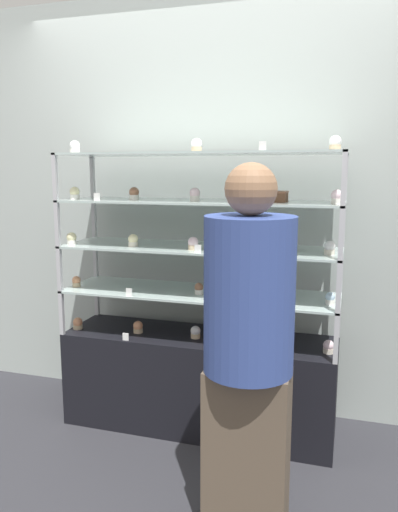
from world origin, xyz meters
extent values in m
plane|color=#2D2D33|center=(0.00, 0.00, 0.00)|extent=(20.00, 20.00, 0.00)
cube|color=#A8B2AD|center=(0.00, 0.37, 1.30)|extent=(8.00, 0.05, 2.60)
cube|color=black|center=(0.00, 0.00, 0.28)|extent=(1.59, 0.45, 0.57)
cube|color=#B7B7BC|center=(-0.78, 0.21, 0.70)|extent=(0.02, 0.02, 0.26)
cube|color=#B7B7BC|center=(0.78, 0.21, 0.70)|extent=(0.02, 0.02, 0.26)
cube|color=#B7B7BC|center=(-0.78, -0.21, 0.70)|extent=(0.02, 0.02, 0.26)
cube|color=#B7B7BC|center=(0.78, -0.21, 0.70)|extent=(0.02, 0.02, 0.26)
cube|color=#B2C6C1|center=(0.00, 0.00, 0.82)|extent=(1.59, 0.45, 0.01)
cube|color=#B7B7BC|center=(-0.78, 0.21, 0.96)|extent=(0.02, 0.02, 0.26)
cube|color=#B7B7BC|center=(0.78, 0.21, 0.96)|extent=(0.02, 0.02, 0.26)
cube|color=#B7B7BC|center=(-0.78, -0.21, 0.96)|extent=(0.02, 0.02, 0.26)
cube|color=#B7B7BC|center=(0.78, -0.21, 0.96)|extent=(0.02, 0.02, 0.26)
cube|color=#B2C6C1|center=(0.00, 0.00, 1.09)|extent=(1.59, 0.45, 0.01)
cube|color=#B7B7BC|center=(-0.78, 0.21, 1.23)|extent=(0.02, 0.02, 0.26)
cube|color=#B7B7BC|center=(0.78, 0.21, 1.23)|extent=(0.02, 0.02, 0.26)
cube|color=#B7B7BC|center=(-0.78, -0.21, 1.23)|extent=(0.02, 0.02, 0.26)
cube|color=#B7B7BC|center=(0.78, -0.21, 1.23)|extent=(0.02, 0.02, 0.26)
cube|color=#B2C6C1|center=(0.00, 0.00, 1.35)|extent=(1.59, 0.45, 0.01)
cube|color=#B7B7BC|center=(-0.78, 0.21, 1.49)|extent=(0.02, 0.02, 0.26)
cube|color=#B7B7BC|center=(0.78, 0.21, 1.49)|extent=(0.02, 0.02, 0.26)
cube|color=#B7B7BC|center=(-0.78, -0.21, 1.49)|extent=(0.02, 0.02, 0.26)
cube|color=#B7B7BC|center=(0.78, -0.21, 1.49)|extent=(0.02, 0.02, 0.26)
cube|color=#B2C6C1|center=(0.00, 0.00, 1.62)|extent=(1.59, 0.45, 0.01)
cylinder|color=#C66660|center=(0.15, 0.06, 0.62)|extent=(0.20, 0.20, 0.12)
cylinder|color=silver|center=(0.15, 0.06, 0.69)|extent=(0.21, 0.21, 0.02)
cube|color=brown|center=(0.37, 0.00, 1.38)|extent=(0.24, 0.13, 0.05)
cube|color=#8C5B42|center=(0.37, 0.00, 1.41)|extent=(0.25, 0.13, 0.01)
cylinder|color=#CCB28C|center=(-0.75, -0.10, 0.58)|extent=(0.06, 0.06, 0.03)
sphere|color=#E5996B|center=(-0.75, -0.10, 0.61)|extent=(0.06, 0.06, 0.06)
cylinder|color=#CCB28C|center=(-0.36, -0.06, 0.58)|extent=(0.06, 0.06, 0.03)
sphere|color=#E5996B|center=(-0.36, -0.06, 0.61)|extent=(0.06, 0.06, 0.06)
cylinder|color=#CCB28C|center=(-0.01, -0.05, 0.58)|extent=(0.06, 0.06, 0.03)
sphere|color=white|center=(-0.01, -0.05, 0.61)|extent=(0.06, 0.06, 0.06)
cylinder|color=white|center=(0.38, -0.10, 0.58)|extent=(0.06, 0.06, 0.03)
sphere|color=#8C5B42|center=(0.38, -0.10, 0.61)|extent=(0.06, 0.06, 0.06)
cylinder|color=beige|center=(0.74, -0.07, 0.58)|extent=(0.06, 0.06, 0.03)
sphere|color=silver|center=(0.74, -0.07, 0.61)|extent=(0.06, 0.06, 0.06)
cube|color=white|center=(-0.38, -0.21, 0.59)|extent=(0.04, 0.00, 0.04)
cylinder|color=#CCB28C|center=(-0.75, -0.09, 0.84)|extent=(0.05, 0.05, 0.03)
sphere|color=#E5996B|center=(-0.75, -0.09, 0.87)|extent=(0.05, 0.05, 0.05)
cylinder|color=white|center=(0.01, -0.05, 0.84)|extent=(0.05, 0.05, 0.03)
sphere|color=#8C5B42|center=(0.01, -0.05, 0.87)|extent=(0.05, 0.05, 0.05)
cylinder|color=white|center=(0.74, -0.06, 0.84)|extent=(0.05, 0.05, 0.03)
sphere|color=silver|center=(0.74, -0.06, 0.87)|extent=(0.05, 0.05, 0.05)
cube|color=white|center=(-0.35, -0.21, 0.85)|extent=(0.04, 0.00, 0.04)
cylinder|color=white|center=(-0.75, -0.12, 1.11)|extent=(0.05, 0.05, 0.03)
sphere|color=#F4EAB2|center=(-0.75, -0.12, 1.14)|extent=(0.06, 0.06, 0.06)
cylinder|color=beige|center=(-0.37, -0.09, 1.11)|extent=(0.05, 0.05, 0.03)
sphere|color=#F4EAB2|center=(-0.37, -0.09, 1.14)|extent=(0.06, 0.06, 0.06)
cylinder|color=#CCB28C|center=(0.00, -0.11, 1.11)|extent=(0.05, 0.05, 0.03)
sphere|color=silver|center=(0.00, -0.11, 1.14)|extent=(0.06, 0.06, 0.06)
cylinder|color=white|center=(0.36, -0.05, 1.11)|extent=(0.05, 0.05, 0.03)
sphere|color=#F4EAB2|center=(0.36, -0.05, 1.14)|extent=(0.06, 0.06, 0.06)
cylinder|color=beige|center=(0.72, -0.05, 1.11)|extent=(0.05, 0.05, 0.03)
sphere|color=white|center=(0.72, -0.05, 1.14)|extent=(0.06, 0.06, 0.06)
cube|color=white|center=(0.06, -0.21, 1.12)|extent=(0.04, 0.00, 0.04)
cylinder|color=white|center=(-0.73, -0.10, 1.37)|extent=(0.05, 0.05, 0.03)
sphere|color=#F4EAB2|center=(-0.73, -0.10, 1.40)|extent=(0.06, 0.06, 0.06)
cylinder|color=white|center=(-0.37, -0.06, 1.37)|extent=(0.05, 0.05, 0.03)
sphere|color=#8C5B42|center=(-0.37, -0.06, 1.40)|extent=(0.06, 0.06, 0.06)
cylinder|color=white|center=(-0.01, -0.05, 1.37)|extent=(0.05, 0.05, 0.03)
sphere|color=silver|center=(-0.01, -0.05, 1.40)|extent=(0.06, 0.06, 0.06)
cylinder|color=white|center=(0.75, -0.09, 1.37)|extent=(0.05, 0.05, 0.03)
sphere|color=silver|center=(0.75, -0.09, 1.40)|extent=(0.06, 0.06, 0.06)
cube|color=white|center=(-0.53, -0.21, 1.38)|extent=(0.04, 0.00, 0.04)
cylinder|color=white|center=(-0.74, -0.06, 1.64)|extent=(0.06, 0.06, 0.03)
sphere|color=white|center=(-0.74, -0.06, 1.67)|extent=(0.06, 0.06, 0.06)
cylinder|color=#CCB28C|center=(0.00, -0.05, 1.64)|extent=(0.06, 0.06, 0.03)
sphere|color=white|center=(0.00, -0.05, 1.67)|extent=(0.06, 0.06, 0.06)
cylinder|color=#CCB28C|center=(0.73, -0.05, 1.64)|extent=(0.06, 0.06, 0.03)
sphere|color=white|center=(0.73, -0.05, 1.67)|extent=(0.06, 0.06, 0.06)
cube|color=white|center=(0.39, -0.21, 1.64)|extent=(0.04, 0.00, 0.04)
cube|color=brown|center=(0.45, -0.79, 0.36)|extent=(0.35, 0.19, 0.72)
cylinder|color=#33478C|center=(0.45, -0.79, 1.04)|extent=(0.36, 0.36, 0.63)
sphere|color=#936B4C|center=(0.45, -0.79, 1.45)|extent=(0.20, 0.20, 0.20)
camera|label=1|loc=(0.82, -2.69, 1.52)|focal=35.00mm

